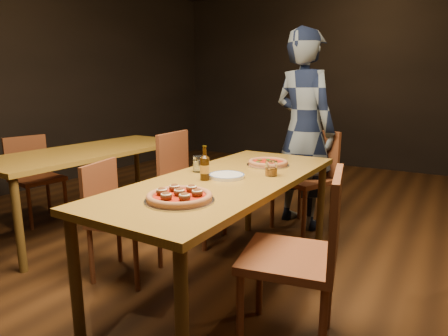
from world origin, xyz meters
The scene contains 15 objects.
ground centered at (0.00, 0.00, 0.00)m, with size 9.00×9.00×0.00m, color black.
table_main centered at (0.00, 0.00, 0.68)m, with size 0.80×2.00×0.75m.
table_left centered at (-1.70, 0.30, 0.68)m, with size 0.80×2.00×0.75m.
chair_main_nw centered at (-0.67, -0.28, 0.43)m, with size 0.40×0.40×0.86m, color brown, non-canonical shape.
chair_main_sw centered at (-0.65, 0.52, 0.49)m, with size 0.46×0.46×0.98m, color brown, non-canonical shape.
chair_main_e centered at (0.58, -0.36, 0.49)m, with size 0.46×0.46×0.98m, color brown, non-canonical shape.
chair_end centered at (0.07, 1.24, 0.49)m, with size 0.45×0.45×0.97m, color brown, non-canonical shape.
chair_nbr_left centered at (-2.24, 0.08, 0.44)m, with size 0.41×0.41×0.89m, color brown, non-canonical shape.
pizza_meatball centered at (0.05, -0.58, 0.77)m, with size 0.36×0.36×0.07m.
pizza_margherita centered at (0.06, 0.48, 0.77)m, with size 0.32×0.32×0.04m.
plate_stack centered at (0.00, -0.01, 0.76)m, with size 0.23×0.23×0.02m, color white.
beer_bottle centered at (-0.08, -0.14, 0.83)m, with size 0.06×0.06×0.21m.
water_glass centered at (-0.25, 0.04, 0.80)m, with size 0.09×0.09×0.11m, color white.
amber_glass centered at (0.22, 0.18, 0.80)m, with size 0.08×0.08×0.10m, color #A15912.
diner centered at (0.01, 1.38, 0.92)m, with size 0.67×0.44×1.85m, color black.
Camera 1 is at (1.21, -2.03, 1.32)m, focal length 30.00 mm.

